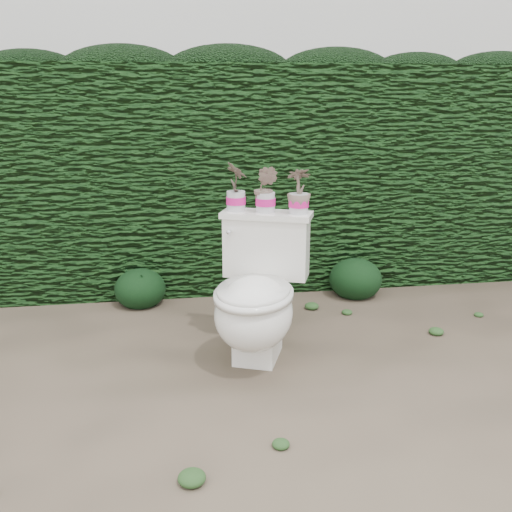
{
  "coord_description": "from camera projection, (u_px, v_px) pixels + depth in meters",
  "views": [
    {
      "loc": [
        -0.47,
        -2.75,
        1.42
      ],
      "look_at": [
        -0.02,
        0.22,
        0.55
      ],
      "focal_mm": 40.0,
      "sensor_mm": 36.0,
      "label": 1
    }
  ],
  "objects": [
    {
      "name": "potted_plant_left",
      "position": [
        236.0,
        188.0,
        3.16
      ],
      "size": [
        0.14,
        0.16,
        0.26
      ],
      "primitive_type": "imported",
      "rotation": [
        0.0,
        0.0,
        2.02
      ],
      "color": "#24752C",
      "rests_on": "toilet"
    },
    {
      "name": "potted_plant_right",
      "position": [
        299.0,
        192.0,
        3.09
      ],
      "size": [
        0.14,
        0.14,
        0.23
      ],
      "primitive_type": "imported",
      "rotation": [
        0.0,
        0.0,
        3.22
      ],
      "color": "#24752C",
      "rests_on": "toilet"
    },
    {
      "name": "hedge",
      "position": [
        232.0,
        175.0,
        4.37
      ],
      "size": [
        8.0,
        1.0,
        1.6
      ],
      "primitive_type": "cube",
      "color": "#1C4416",
      "rests_on": "ground"
    },
    {
      "name": "house_wall",
      "position": [
        239.0,
        49.0,
        8.3
      ],
      "size": [
        8.0,
        3.5,
        4.0
      ],
      "primitive_type": "cube",
      "color": "silver",
      "rests_on": "ground"
    },
    {
      "name": "ground",
      "position": [
        266.0,
        365.0,
        3.07
      ],
      "size": [
        60.0,
        60.0,
        0.0
      ],
      "primitive_type": "plane",
      "color": "brown",
      "rests_on": "ground"
    },
    {
      "name": "toilet",
      "position": [
        257.0,
        298.0,
        3.05
      ],
      "size": [
        0.67,
        0.8,
        0.78
      ],
      "rotation": [
        0.0,
        0.0,
        -0.37
      ],
      "color": "white",
      "rests_on": "ground"
    },
    {
      "name": "liriope_clump_1",
      "position": [
        140.0,
        285.0,
        3.91
      ],
      "size": [
        0.35,
        0.35,
        0.28
      ],
      "primitive_type": "ellipsoid",
      "color": "black",
      "rests_on": "ground"
    },
    {
      "name": "liriope_clump_2",
      "position": [
        356.0,
        275.0,
        4.09
      ],
      "size": [
        0.38,
        0.38,
        0.3
      ],
      "primitive_type": "ellipsoid",
      "color": "black",
      "rests_on": "ground"
    },
    {
      "name": "potted_plant_center",
      "position": [
        266.0,
        190.0,
        3.13
      ],
      "size": [
        0.17,
        0.16,
        0.24
      ],
      "primitive_type": "imported",
      "rotation": [
        0.0,
        0.0,
        5.71
      ],
      "color": "#24752C",
      "rests_on": "toilet"
    }
  ]
}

